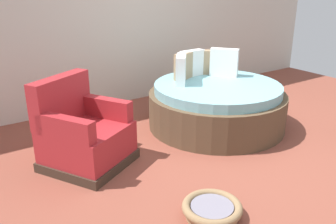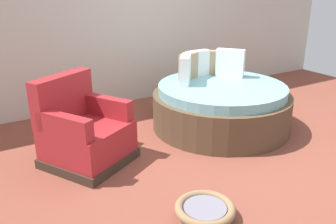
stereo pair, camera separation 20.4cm
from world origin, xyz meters
name	(u,v)px [view 1 (the left image)]	position (x,y,z in m)	size (l,w,h in m)	color
ground_plane	(232,151)	(0.00, 0.00, -0.01)	(8.00, 8.00, 0.02)	brown
back_wall	(130,4)	(0.00, 2.38, 1.52)	(8.00, 0.12, 3.05)	beige
round_daybed	(216,104)	(0.35, 0.71, 0.31)	(1.82, 1.82, 0.97)	brown
red_armchair	(83,135)	(-1.54, 0.68, 0.33)	(1.08, 1.08, 0.94)	#38281E
pet_basket	(212,210)	(-1.02, -0.81, 0.07)	(0.51, 0.51, 0.13)	#8E704C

